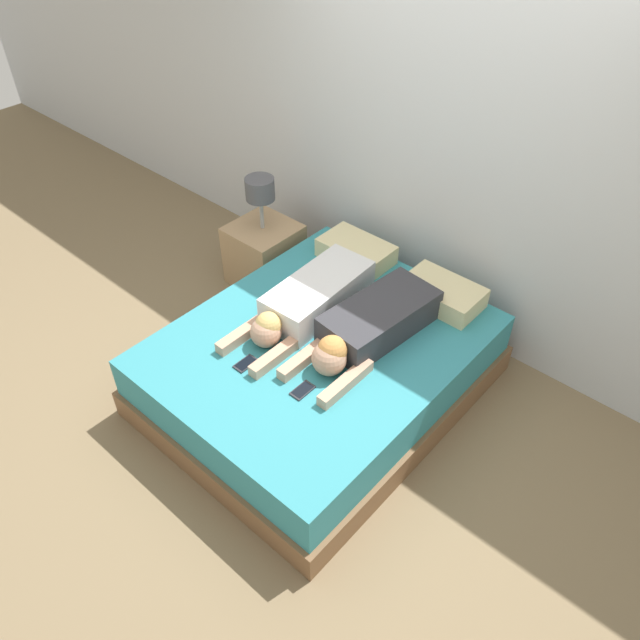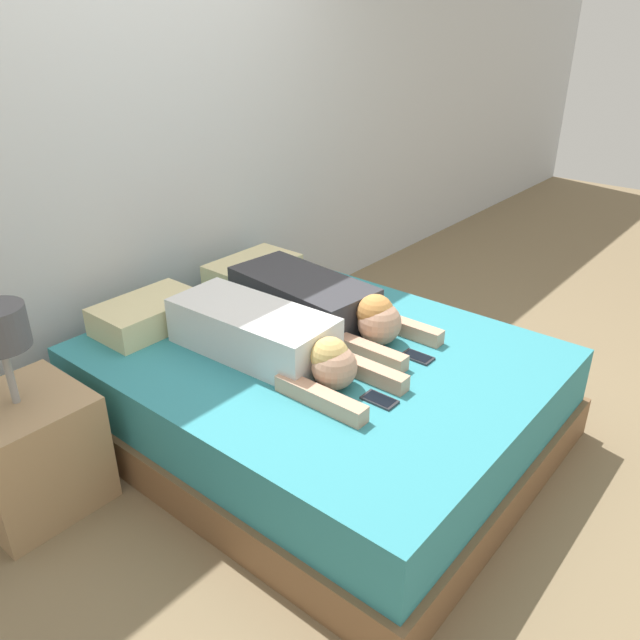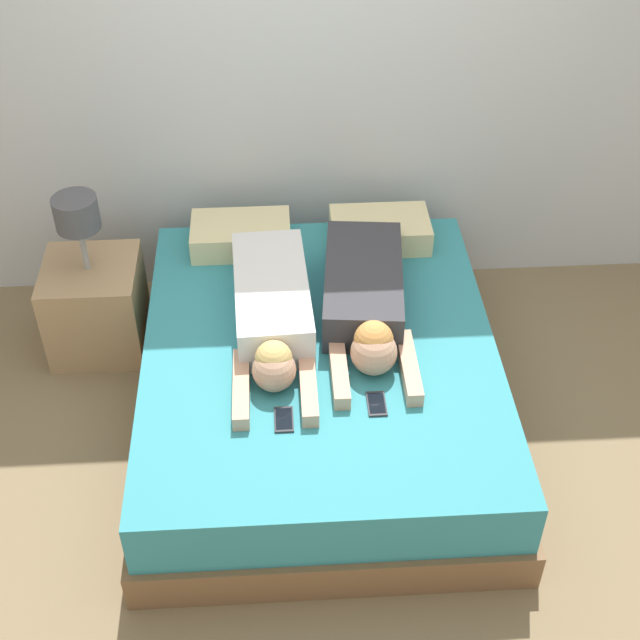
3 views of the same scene
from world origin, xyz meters
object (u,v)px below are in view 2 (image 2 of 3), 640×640
at_px(bed, 320,393).
at_px(pillow_head_right, 253,272).
at_px(person_right, 320,303).
at_px(pillow_head_left, 149,314).
at_px(person_left, 269,338).
at_px(cell_phone_left, 380,400).
at_px(nightstand, 28,445).
at_px(cell_phone_right, 417,357).

bearing_deg(bed, pillow_head_right, 65.53).
height_order(pillow_head_right, person_right, person_right).
height_order(pillow_head_left, person_left, person_left).
bearing_deg(person_right, pillow_head_left, 133.86).
height_order(cell_phone_left, nightstand, nightstand).
relative_size(bed, pillow_head_right, 3.98).
xyz_separation_m(person_right, nightstand, (-1.35, 0.43, -0.29)).
relative_size(pillow_head_left, person_left, 0.45).
bearing_deg(bed, cell_phone_right, -61.11).
bearing_deg(bed, cell_phone_left, -111.30).
height_order(pillow_head_right, cell_phone_left, pillow_head_right).
height_order(bed, pillow_head_left, pillow_head_left).
height_order(bed, cell_phone_left, cell_phone_left).
distance_m(person_left, cell_phone_right, 0.67).
distance_m(cell_phone_left, cell_phone_right, 0.40).
bearing_deg(cell_phone_left, pillow_head_left, 98.31).
height_order(person_left, cell_phone_left, person_left).
xyz_separation_m(pillow_head_right, cell_phone_left, (-0.54, -1.25, -0.06)).
height_order(pillow_head_right, nightstand, nightstand).
xyz_separation_m(cell_phone_left, nightstand, (-0.95, 1.07, -0.19)).
relative_size(bed, cell_phone_right, 14.24).
bearing_deg(cell_phone_right, person_left, 129.89).
relative_size(pillow_head_left, nightstand, 0.56).
distance_m(pillow_head_left, pillow_head_right, 0.72).
distance_m(pillow_head_left, nightstand, 0.83).
relative_size(pillow_head_left, person_right, 0.46).
height_order(pillow_head_left, pillow_head_right, same).
relative_size(person_left, nightstand, 1.24).
bearing_deg(bed, pillow_head_left, 114.47).
relative_size(pillow_head_right, person_right, 0.46).
relative_size(person_right, nightstand, 1.22).
bearing_deg(pillow_head_right, cell_phone_right, -96.99).
distance_m(bed, pillow_head_right, 0.93).
xyz_separation_m(cell_phone_right, nightstand, (-1.34, 1.01, -0.19)).
bearing_deg(pillow_head_left, person_right, -46.14).
relative_size(cell_phone_right, nightstand, 0.16).
xyz_separation_m(pillow_head_right, cell_phone_right, (-0.15, -1.19, -0.06)).
relative_size(pillow_head_left, pillow_head_right, 1.00).
height_order(person_right, cell_phone_right, person_right).
relative_size(pillow_head_right, nightstand, 0.56).
distance_m(pillow_head_right, person_right, 0.63).
bearing_deg(cell_phone_left, person_right, 57.93).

